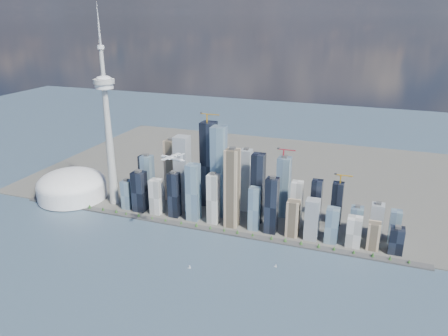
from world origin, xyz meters
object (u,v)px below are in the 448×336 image
(needle_tower, at_px, (108,125))
(dome_stadium, at_px, (72,186))
(airplane, at_px, (172,158))
(sailboat_west, at_px, (190,267))
(sailboat_east, at_px, (276,266))

(needle_tower, relative_size, dome_stadium, 2.75)
(needle_tower, xyz_separation_m, dome_stadium, (-140.00, -10.00, -196.40))
(dome_stadium, distance_m, airplane, 488.43)
(sailboat_west, bearing_deg, sailboat_east, 15.91)
(dome_stadium, bearing_deg, airplane, -20.99)
(sailboat_west, height_order, sailboat_east, sailboat_east)
(sailboat_east, bearing_deg, needle_tower, 179.44)
(dome_stadium, relative_size, sailboat_west, 20.70)
(sailboat_east, bearing_deg, sailboat_west, -140.96)
(needle_tower, xyz_separation_m, sailboat_west, (347.02, -239.98, -232.74))
(needle_tower, relative_size, sailboat_west, 56.98)
(dome_stadium, relative_size, airplane, 2.96)
(needle_tower, height_order, sailboat_west, needle_tower)
(needle_tower, xyz_separation_m, airplane, (281.45, -171.71, -9.87))
(needle_tower, bearing_deg, sailboat_west, -34.67)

